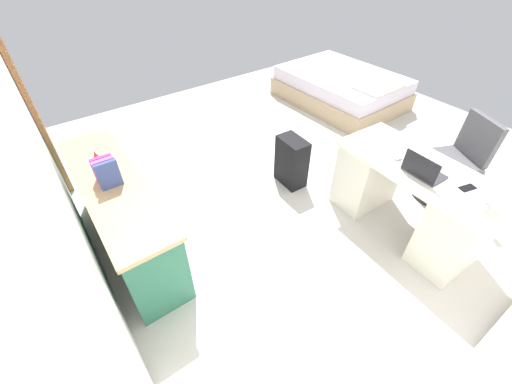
% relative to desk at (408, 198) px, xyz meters
% --- Properties ---
extents(ground_plane, '(6.17, 6.17, 0.00)m').
position_rel_desk_xyz_m(ground_plane, '(1.19, 0.05, -0.40)').
color(ground_plane, beige).
extents(wall_back, '(4.66, 0.10, 2.54)m').
position_rel_desk_xyz_m(wall_back, '(1.19, 2.64, 0.87)').
color(wall_back, white).
rests_on(wall_back, ground_plane).
extents(door_wooden, '(0.88, 0.05, 2.04)m').
position_rel_desk_xyz_m(door_wooden, '(2.96, 2.56, 0.62)').
color(door_wooden, '#936038').
rests_on(door_wooden, ground_plane).
extents(desk, '(1.47, 0.72, 0.76)m').
position_rel_desk_xyz_m(desk, '(0.00, 0.00, 0.00)').
color(desk, silver).
rests_on(desk, ground_plane).
extents(office_chair, '(0.61, 0.61, 0.94)m').
position_rel_desk_xyz_m(office_chair, '(0.02, -0.82, 0.02)').
color(office_chair, black).
rests_on(office_chair, ground_plane).
extents(credenza, '(1.80, 0.48, 0.76)m').
position_rel_desk_xyz_m(credenza, '(1.36, 2.25, -0.01)').
color(credenza, '#28664C').
rests_on(credenza, ground_plane).
extents(bed, '(1.94, 1.46, 0.58)m').
position_rel_desk_xyz_m(bed, '(2.34, -1.64, -0.15)').
color(bed, tan).
rests_on(bed, ground_plane).
extents(suitcase_black, '(0.37, 0.24, 0.58)m').
position_rel_desk_xyz_m(suitcase_black, '(1.20, 0.41, -0.11)').
color(suitcase_black, black).
rests_on(suitcase_black, ground_plane).
extents(laptop, '(0.32, 0.23, 0.21)m').
position_rel_desk_xyz_m(laptop, '(-0.07, 0.11, 0.41)').
color(laptop, '#333338').
rests_on(laptop, desk).
extents(computer_mouse, '(0.06, 0.10, 0.03)m').
position_rel_desk_xyz_m(computer_mouse, '(0.19, 0.06, 0.38)').
color(computer_mouse, white).
rests_on(computer_mouse, desk).
extents(cell_phone_near_laptop, '(0.10, 0.15, 0.01)m').
position_rel_desk_xyz_m(cell_phone_near_laptop, '(-0.38, -0.04, 0.37)').
color(cell_phone_near_laptop, black).
rests_on(cell_phone_near_laptop, desk).
extents(desk_lamp, '(0.16, 0.11, 0.34)m').
position_rel_desk_xyz_m(desk_lamp, '(-0.51, 0.02, 0.62)').
color(desk_lamp, silver).
rests_on(desk_lamp, desk).
extents(book_row, '(0.19, 0.17, 0.24)m').
position_rel_desk_xyz_m(book_row, '(1.37, 2.26, 0.47)').
color(book_row, '#354885').
rests_on(book_row, credenza).
extents(figurine_small, '(0.08, 0.08, 0.11)m').
position_rel_desk_xyz_m(figurine_small, '(1.71, 2.26, 0.42)').
color(figurine_small, red).
rests_on(figurine_small, credenza).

